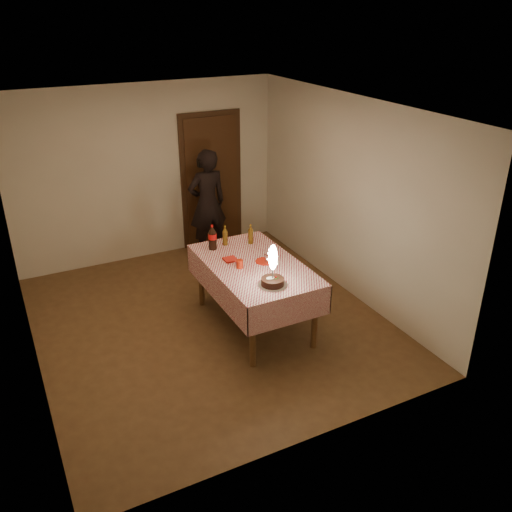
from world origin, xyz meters
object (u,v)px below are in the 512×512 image
(amber_bottle_left, at_px, (225,236))
(amber_bottle_right, at_px, (251,235))
(red_plate, at_px, (265,261))
(cola_bottle, at_px, (212,238))
(birthday_cake, at_px, (273,274))
(photographer, at_px, (207,203))
(clear_cup, at_px, (268,258))
(red_cup, at_px, (240,264))
(dining_table, at_px, (254,272))

(amber_bottle_left, height_order, amber_bottle_right, same)
(red_plate, relative_size, cola_bottle, 0.69)
(birthday_cake, distance_m, amber_bottle_right, 1.14)
(cola_bottle, bearing_deg, amber_bottle_left, 14.20)
(amber_bottle_left, xyz_separation_m, photographer, (0.37, 1.50, -0.11))
(clear_cup, distance_m, amber_bottle_left, 0.72)
(cola_bottle, distance_m, amber_bottle_left, 0.20)
(red_cup, distance_m, amber_bottle_right, 0.71)
(birthday_cake, bearing_deg, red_cup, 104.48)
(red_cup, xyz_separation_m, photographer, (0.49, 2.17, -0.04))
(photographer, bearing_deg, amber_bottle_left, -103.93)
(red_plate, relative_size, amber_bottle_right, 0.86)
(birthday_cake, relative_size, amber_bottle_left, 1.86)
(clear_cup, height_order, amber_bottle_right, amber_bottle_right)
(dining_table, height_order, red_cup, red_cup)
(dining_table, distance_m, photographer, 2.17)
(cola_bottle, height_order, photographer, photographer)
(red_cup, bearing_deg, dining_table, 5.67)
(red_cup, xyz_separation_m, amber_bottle_right, (0.42, 0.57, 0.07))
(amber_bottle_right, bearing_deg, red_plate, -99.32)
(amber_bottle_left, distance_m, photographer, 1.54)
(dining_table, bearing_deg, red_cup, -174.33)
(red_cup, relative_size, clear_cup, 1.11)
(clear_cup, relative_size, amber_bottle_left, 0.35)
(red_plate, distance_m, amber_bottle_right, 0.57)
(birthday_cake, xyz_separation_m, photographer, (0.35, 2.70, -0.12))
(dining_table, height_order, birthday_cake, birthday_cake)
(photographer, bearing_deg, birthday_cake, -97.40)
(cola_bottle, relative_size, amber_bottle_left, 1.25)
(clear_cup, bearing_deg, amber_bottle_left, 109.41)
(dining_table, relative_size, amber_bottle_left, 6.75)
(amber_bottle_left, bearing_deg, red_plate, -71.84)
(red_plate, distance_m, cola_bottle, 0.74)
(red_plate, relative_size, photographer, 0.13)
(birthday_cake, height_order, cola_bottle, birthday_cake)
(birthday_cake, xyz_separation_m, amber_bottle_left, (-0.02, 1.21, -0.01))
(cola_bottle, xyz_separation_m, amber_bottle_right, (0.49, -0.06, -0.03))
(red_plate, distance_m, amber_bottle_left, 0.70)
(cola_bottle, relative_size, amber_bottle_right, 1.25)
(red_plate, xyz_separation_m, clear_cup, (0.02, -0.03, 0.04))
(clear_cup, distance_m, amber_bottle_right, 0.58)
(red_plate, relative_size, clear_cup, 2.44)
(red_cup, relative_size, amber_bottle_right, 0.39)
(cola_bottle, bearing_deg, dining_table, -66.36)
(birthday_cake, relative_size, photographer, 0.28)
(birthday_cake, distance_m, red_plate, 0.60)
(clear_cup, height_order, amber_bottle_left, amber_bottle_left)
(dining_table, bearing_deg, clear_cup, -9.05)
(birthday_cake, bearing_deg, clear_cup, 67.40)
(clear_cup, bearing_deg, dining_table, 170.95)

